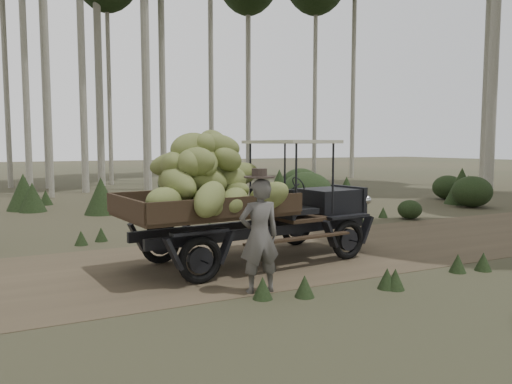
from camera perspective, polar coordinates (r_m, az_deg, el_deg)
ground at (r=8.95m, az=-0.74°, el=-7.66°), size 120.00×120.00×0.00m
dirt_track at (r=8.95m, az=-0.74°, el=-7.63°), size 70.00×4.00×0.01m
banana_truck at (r=8.18m, az=-3.05°, el=0.58°), size 4.74×2.46×2.37m
farmer at (r=6.81m, az=0.38°, el=-4.87°), size 0.61×0.46×1.71m
undergrowth at (r=11.50m, az=2.79°, el=-1.92°), size 24.99×23.53×1.40m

